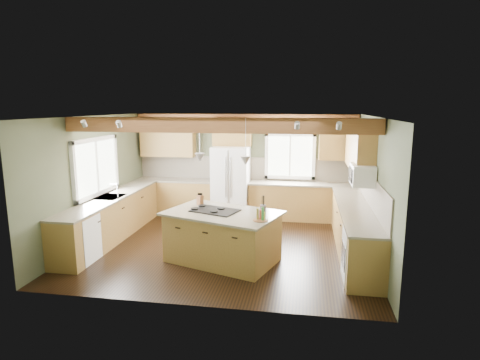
# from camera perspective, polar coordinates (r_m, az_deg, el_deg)

# --- Properties ---
(floor) EXTENTS (5.60, 5.60, 0.00)m
(floor) POSITION_cam_1_polar(r_m,az_deg,el_deg) (8.25, -1.95, -9.33)
(floor) COLOR black
(floor) RESTS_ON ground
(ceiling) EXTENTS (5.60, 5.60, 0.00)m
(ceiling) POSITION_cam_1_polar(r_m,az_deg,el_deg) (7.76, -2.08, 9.03)
(ceiling) COLOR silver
(ceiling) RESTS_ON wall_back
(wall_back) EXTENTS (5.60, 0.00, 5.60)m
(wall_back) POSITION_cam_1_polar(r_m,az_deg,el_deg) (10.33, 0.71, 2.20)
(wall_back) COLOR #454B35
(wall_back) RESTS_ON ground
(wall_left) EXTENTS (0.00, 5.00, 5.00)m
(wall_left) POSITION_cam_1_polar(r_m,az_deg,el_deg) (8.88, -20.02, 0.15)
(wall_left) COLOR #454B35
(wall_left) RESTS_ON ground
(wall_right) EXTENTS (0.00, 5.00, 5.00)m
(wall_right) POSITION_cam_1_polar(r_m,az_deg,el_deg) (7.86, 18.45, -1.05)
(wall_right) COLOR #454B35
(wall_right) RESTS_ON ground
(ceiling_beam) EXTENTS (5.55, 0.26, 0.26)m
(ceiling_beam) POSITION_cam_1_polar(r_m,az_deg,el_deg) (7.01, -3.33, 7.78)
(ceiling_beam) COLOR brown
(ceiling_beam) RESTS_ON ceiling
(soffit_trim) EXTENTS (5.55, 0.20, 0.10)m
(soffit_trim) POSITION_cam_1_polar(r_m,az_deg,el_deg) (10.12, 0.64, 9.07)
(soffit_trim) COLOR brown
(soffit_trim) RESTS_ON ceiling
(backsplash_back) EXTENTS (5.58, 0.03, 0.58)m
(backsplash_back) POSITION_cam_1_polar(r_m,az_deg,el_deg) (10.33, 0.70, 1.69)
(backsplash_back) COLOR brown
(backsplash_back) RESTS_ON wall_back
(backsplash_right) EXTENTS (0.03, 3.70, 0.58)m
(backsplash_right) POSITION_cam_1_polar(r_m,az_deg,el_deg) (7.92, 18.24, -1.61)
(backsplash_right) COLOR brown
(backsplash_right) RESTS_ON wall_right
(base_cab_back_left) EXTENTS (2.02, 0.60, 0.88)m
(base_cab_back_left) POSITION_cam_1_polar(r_m,az_deg,el_deg) (10.62, -9.15, -2.43)
(base_cab_back_left) COLOR brown
(base_cab_back_left) RESTS_ON floor
(counter_back_left) EXTENTS (2.06, 0.64, 0.04)m
(counter_back_left) POSITION_cam_1_polar(r_m,az_deg,el_deg) (10.53, -9.22, 0.01)
(counter_back_left) COLOR brown
(counter_back_left) RESTS_ON base_cab_back_left
(base_cab_back_right) EXTENTS (2.62, 0.60, 0.88)m
(base_cab_back_right) POSITION_cam_1_polar(r_m,az_deg,el_deg) (10.09, 8.85, -3.12)
(base_cab_back_right) COLOR brown
(base_cab_back_right) RESTS_ON floor
(counter_back_right) EXTENTS (2.66, 0.64, 0.04)m
(counter_back_right) POSITION_cam_1_polar(r_m,az_deg,el_deg) (9.99, 8.93, -0.56)
(counter_back_right) COLOR brown
(counter_back_right) RESTS_ON base_cab_back_right
(base_cab_left) EXTENTS (0.60, 3.70, 0.88)m
(base_cab_left) POSITION_cam_1_polar(r_m,az_deg,el_deg) (8.97, -17.84, -5.25)
(base_cab_left) COLOR brown
(base_cab_left) RESTS_ON floor
(counter_left) EXTENTS (0.64, 3.74, 0.04)m
(counter_left) POSITION_cam_1_polar(r_m,az_deg,el_deg) (8.86, -18.00, -2.39)
(counter_left) COLOR brown
(counter_left) RESTS_ON base_cab_left
(base_cab_right) EXTENTS (0.60, 3.70, 0.88)m
(base_cab_right) POSITION_cam_1_polar(r_m,az_deg,el_deg) (8.07, 15.91, -6.91)
(base_cab_right) COLOR brown
(base_cab_right) RESTS_ON floor
(counter_right) EXTENTS (0.64, 3.74, 0.04)m
(counter_right) POSITION_cam_1_polar(r_m,az_deg,el_deg) (7.95, 16.08, -3.75)
(counter_right) COLOR brown
(counter_right) RESTS_ON base_cab_right
(upper_cab_back_left) EXTENTS (1.40, 0.35, 0.90)m
(upper_cab_back_left) POSITION_cam_1_polar(r_m,az_deg,el_deg) (10.57, -10.21, 5.77)
(upper_cab_back_left) COLOR brown
(upper_cab_back_left) RESTS_ON wall_back
(upper_cab_over_fridge) EXTENTS (0.96, 0.35, 0.70)m
(upper_cab_over_fridge) POSITION_cam_1_polar(r_m,az_deg,el_deg) (10.12, -1.12, 6.86)
(upper_cab_over_fridge) COLOR brown
(upper_cab_over_fridge) RESTS_ON wall_back
(upper_cab_right) EXTENTS (0.35, 2.20, 0.90)m
(upper_cab_right) POSITION_cam_1_polar(r_m,az_deg,el_deg) (8.62, 16.63, 4.42)
(upper_cab_right) COLOR brown
(upper_cab_right) RESTS_ON wall_right
(upper_cab_back_corner) EXTENTS (0.90, 0.35, 0.90)m
(upper_cab_back_corner) POSITION_cam_1_polar(r_m,az_deg,el_deg) (10.00, 13.77, 5.36)
(upper_cab_back_corner) COLOR brown
(upper_cab_back_corner) RESTS_ON wall_back
(window_left) EXTENTS (0.04, 1.60, 1.05)m
(window_left) POSITION_cam_1_polar(r_m,az_deg,el_deg) (8.88, -19.85, 1.79)
(window_left) COLOR white
(window_left) RESTS_ON wall_left
(window_back) EXTENTS (1.10, 0.04, 1.00)m
(window_back) POSITION_cam_1_polar(r_m,az_deg,el_deg) (10.17, 7.13, 3.40)
(window_back) COLOR white
(window_back) RESTS_ON wall_back
(sink) EXTENTS (0.50, 0.65, 0.03)m
(sink) POSITION_cam_1_polar(r_m,az_deg,el_deg) (8.86, -18.01, -2.36)
(sink) COLOR #262628
(sink) RESTS_ON counter_left
(faucet) EXTENTS (0.02, 0.02, 0.28)m
(faucet) POSITION_cam_1_polar(r_m,az_deg,el_deg) (8.75, -17.01, -1.49)
(faucet) COLOR #B2B2B7
(faucet) RESTS_ON sink
(dishwasher) EXTENTS (0.60, 0.60, 0.84)m
(dishwasher) POSITION_cam_1_polar(r_m,az_deg,el_deg) (7.89, -22.07, -7.78)
(dishwasher) COLOR white
(dishwasher) RESTS_ON floor
(oven) EXTENTS (0.60, 0.72, 0.84)m
(oven) POSITION_cam_1_polar(r_m,az_deg,el_deg) (6.85, 17.04, -10.24)
(oven) COLOR white
(oven) RESTS_ON floor
(microwave) EXTENTS (0.40, 0.70, 0.38)m
(microwave) POSITION_cam_1_polar(r_m,az_deg,el_deg) (7.73, 17.00, 0.73)
(microwave) COLOR white
(microwave) RESTS_ON wall_right
(pendant_left) EXTENTS (0.18, 0.18, 0.16)m
(pendant_left) POSITION_cam_1_polar(r_m,az_deg,el_deg) (7.29, -5.74, 3.19)
(pendant_left) COLOR #B2B2B7
(pendant_left) RESTS_ON ceiling
(pendant_right) EXTENTS (0.18, 0.18, 0.16)m
(pendant_right) POSITION_cam_1_polar(r_m,az_deg,el_deg) (6.82, 0.79, 2.73)
(pendant_right) COLOR #B2B2B7
(pendant_right) RESTS_ON ceiling
(refrigerator) EXTENTS (0.90, 0.74, 1.80)m
(refrigerator) POSITION_cam_1_polar(r_m,az_deg,el_deg) (10.08, -1.30, -0.33)
(refrigerator) COLOR white
(refrigerator) RESTS_ON floor
(island) EXTENTS (2.13, 1.68, 0.88)m
(island) POSITION_cam_1_polar(r_m,az_deg,el_deg) (7.37, -2.49, -8.18)
(island) COLOR brown
(island) RESTS_ON floor
(island_top) EXTENTS (2.29, 1.83, 0.04)m
(island_top) POSITION_cam_1_polar(r_m,az_deg,el_deg) (7.24, -2.52, -4.73)
(island_top) COLOR brown
(island_top) RESTS_ON island
(cooktop) EXTENTS (0.94, 0.77, 0.02)m
(cooktop) POSITION_cam_1_polar(r_m,az_deg,el_deg) (7.31, -3.57, -4.35)
(cooktop) COLOR black
(cooktop) RESTS_ON island_top
(knife_block) EXTENTS (0.14, 0.14, 0.19)m
(knife_block) POSITION_cam_1_polar(r_m,az_deg,el_deg) (7.75, -5.70, -2.86)
(knife_block) COLOR brown
(knife_block) RESTS_ON island_top
(utensil_crock) EXTENTS (0.15, 0.15, 0.15)m
(utensil_crock) POSITION_cam_1_polar(r_m,az_deg,el_deg) (7.15, 3.29, -4.15)
(utensil_crock) COLOR #3C3430
(utensil_crock) RESTS_ON island_top
(bottle_tray) EXTENTS (0.29, 0.29, 0.23)m
(bottle_tray) POSITION_cam_1_polar(r_m,az_deg,el_deg) (6.69, 2.92, -4.85)
(bottle_tray) COLOR brown
(bottle_tray) RESTS_ON island_top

